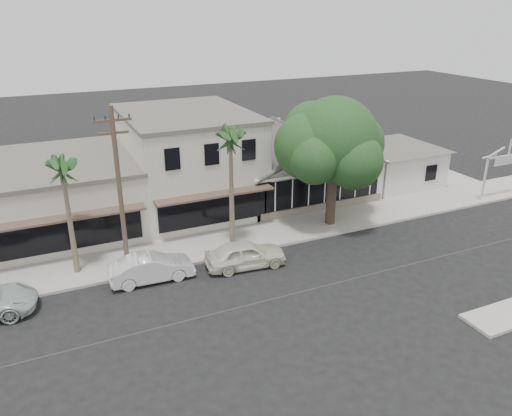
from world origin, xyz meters
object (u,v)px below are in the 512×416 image
car_0 (245,254)px  car_1 (151,268)px  shade_tree (331,142)px  arch_sign (508,157)px  utility_pole (120,191)px

car_0 → car_1: car_0 is taller
car_0 → shade_tree: bearing=-61.0°
arch_sign → shade_tree: size_ratio=0.49×
utility_pole → car_1: (1.03, -0.94, -4.08)m
utility_pole → shade_tree: utility_pole is taller
shade_tree → utility_pole: bearing=-173.6°
car_0 → car_1: (-5.00, 0.68, -0.04)m
car_1 → car_0: bearing=-95.7°
car_1 → shade_tree: bearing=-76.6°
utility_pole → shade_tree: (13.18, 1.49, 0.70)m
utility_pole → car_1: bearing=-42.4°
arch_sign → car_1: 26.51m
arch_sign → car_1: arch_sign is taller
car_0 → utility_pole: bearing=80.5°
arch_sign → shade_tree: 14.47m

